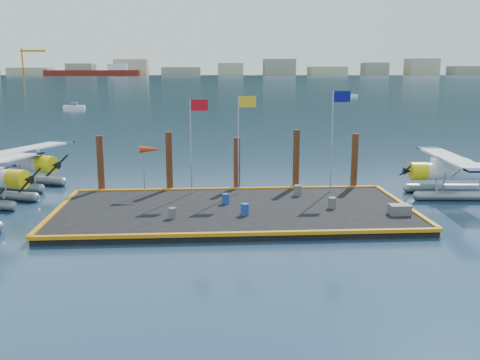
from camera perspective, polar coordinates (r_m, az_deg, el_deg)
The scene contains 21 objects.
ground at distance 30.89m, azimuth -0.64°, elevation -3.71°, with size 4000.00×4000.00×0.00m, color #162B44.
dock at distance 30.84m, azimuth -0.64°, elevation -3.35°, with size 20.00×10.00×0.40m, color black.
dock_bumpers at distance 30.76m, azimuth -0.64°, elevation -2.83°, with size 20.25×10.25×0.18m, color #C8770B, non-canonical shape.
far_backdrop at distance 1783.70m, azimuth 4.04°, elevation 11.60°, with size 3050.00×2050.00×810.00m.
seaplane_c at distance 41.11m, azimuth -22.69°, elevation 1.49°, with size 9.44×9.93×3.63m.
seaplane_d at distance 37.73m, azimuth 22.05°, elevation 0.61°, with size 8.93×9.85×3.49m.
drum_1 at distance 29.22m, azimuth 0.51°, elevation -3.14°, with size 0.45×0.45×0.64m, color #1B3A97.
drum_2 at distance 31.11m, azimuth 9.79°, elevation -2.41°, with size 0.45×0.45×0.63m, color #56555A.
drum_3 at distance 28.81m, azimuth -7.22°, elevation -3.52°, with size 0.41×0.41×0.57m, color #56555A.
drum_4 at distance 33.94m, azimuth 6.17°, elevation -1.11°, with size 0.47×0.47×0.66m, color #56555A.
drum_5 at distance 31.70m, azimuth -1.54°, elevation -2.01°, with size 0.43×0.43×0.61m, color #1B3A97.
crate at distance 30.58m, azimuth 16.66°, elevation -3.05°, with size 1.12×0.75×0.56m, color #56555A.
flagpole_red at distance 33.77m, azimuth -4.92°, elevation 5.16°, with size 1.14×0.08×6.00m.
flagpole_yellow at distance 33.83m, azimuth 0.17°, elevation 5.41°, with size 1.14×0.08×6.20m.
flagpole_blue at distance 34.75m, azimuth 10.13°, elevation 5.69°, with size 1.14×0.08×6.50m.
windsock at distance 34.08m, azimuth -9.49°, elevation 3.12°, with size 1.40×0.44×3.12m.
piling_0 at distance 36.34m, azimuth -14.65°, elevation 1.46°, with size 0.44×0.44×4.00m, color #411D12.
piling_1 at distance 35.74m, azimuth -7.55°, elevation 1.74°, with size 0.44×0.44×4.20m, color #411D12.
piling_2 at distance 35.77m, azimuth -0.33°, elevation 1.52°, with size 0.44×0.44×3.80m, color #411D12.
piling_3 at distance 36.18m, azimuth 6.01°, elevation 1.98°, with size 0.44×0.44×4.30m, color #411D12.
piling_4 at distance 37.10m, azimuth 12.10°, elevation 1.79°, with size 0.44×0.44×4.00m, color #411D12.
Camera 1 is at (-1.65, -29.75, 8.15)m, focal length 40.00 mm.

